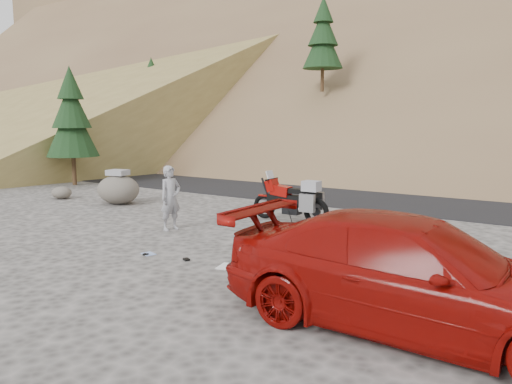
# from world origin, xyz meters

# --- Properties ---
(ground) EXTENTS (140.00, 140.00, 0.00)m
(ground) POSITION_xyz_m (0.00, 0.00, 0.00)
(ground) COLOR #464340
(ground) RESTS_ON ground
(road) EXTENTS (120.00, 7.00, 0.05)m
(road) POSITION_xyz_m (0.00, 9.00, 0.00)
(road) COLOR black
(road) RESTS_ON ground
(hillside) EXTENTS (120.00, 73.00, 46.72)m
(hillside) POSITION_xyz_m (-0.05, 40.88, 11.08)
(hillside) COLOR brown
(hillside) RESTS_ON ground
(conifer_verge) EXTENTS (2.20, 2.20, 5.04)m
(conifer_verge) POSITION_xyz_m (-11.00, 4.50, 2.89)
(conifer_verge) COLOR #3A2515
(conifer_verge) RESTS_ON ground
(motorcycle) EXTENTS (2.33, 0.69, 1.39)m
(motorcycle) POSITION_xyz_m (0.85, 2.83, 0.59)
(motorcycle) COLOR black
(motorcycle) RESTS_ON ground
(man) EXTENTS (0.49, 0.65, 1.62)m
(man) POSITION_xyz_m (-1.21, 0.24, 0.00)
(man) COLOR #99989E
(man) RESTS_ON ground
(red_car) EXTENTS (5.12, 2.12, 1.48)m
(red_car) POSITION_xyz_m (5.68, -2.45, 0.00)
(red_car) COLOR maroon
(red_car) RESTS_ON ground
(boulder) EXTENTS (1.48, 1.26, 1.14)m
(boulder) POSITION_xyz_m (-5.46, 2.19, 0.50)
(boulder) COLOR #504D45
(boulder) RESTS_ON ground
(small_rock) EXTENTS (0.82, 0.76, 0.43)m
(small_rock) POSITION_xyz_m (-8.01, 1.80, 0.22)
(small_rock) COLOR #504D45
(small_rock) RESTS_ON ground
(gear_white_cloth) EXTENTS (0.57, 0.54, 0.02)m
(gear_white_cloth) POSITION_xyz_m (2.03, -1.53, 0.01)
(gear_white_cloth) COLOR white
(gear_white_cloth) RESTS_ON ground
(gear_blue_mat) EXTENTS (0.49, 0.39, 0.18)m
(gear_blue_mat) POSITION_xyz_m (3.14, -0.57, 0.09)
(gear_blue_mat) COLOR navy
(gear_blue_mat) RESTS_ON ground
(gear_bottle) EXTENTS (0.10, 0.10, 0.21)m
(gear_bottle) POSITION_xyz_m (3.50, -0.97, 0.11)
(gear_bottle) COLOR navy
(gear_bottle) RESTS_ON ground
(gear_funnel) EXTENTS (0.17, 0.17, 0.17)m
(gear_funnel) POSITION_xyz_m (2.51, -1.16, 0.09)
(gear_funnel) COLOR #AC180B
(gear_funnel) RESTS_ON ground
(gear_glove_a) EXTENTS (0.17, 0.15, 0.04)m
(gear_glove_a) POSITION_xyz_m (1.02, -1.65, 0.02)
(gear_glove_a) COLOR black
(gear_glove_a) RESTS_ON ground
(gear_glove_b) EXTENTS (0.12, 0.11, 0.03)m
(gear_glove_b) POSITION_xyz_m (0.07, -1.83, 0.02)
(gear_glove_b) COLOR black
(gear_glove_b) RESTS_ON ground
(gear_blue_cloth) EXTENTS (0.35, 0.30, 0.01)m
(gear_blue_cloth) POSITION_xyz_m (0.05, -1.74, 0.01)
(gear_blue_cloth) COLOR #8EA7DB
(gear_blue_cloth) RESTS_ON ground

